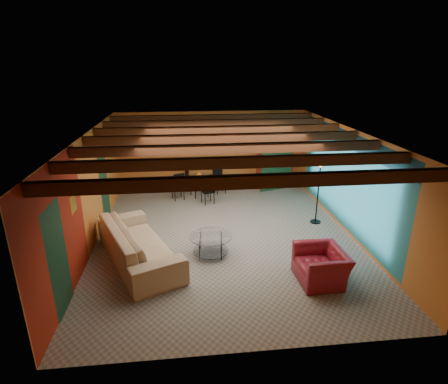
{
  "coord_description": "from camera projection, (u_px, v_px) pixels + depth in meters",
  "views": [
    {
      "loc": [
        -0.96,
        -8.37,
        4.27
      ],
      "look_at": [
        0.0,
        0.2,
        1.15
      ],
      "focal_mm": 28.9,
      "sensor_mm": 36.0,
      "label": 1
    }
  ],
  "objects": [
    {
      "name": "room",
      "position": [
        224.0,
        146.0,
        8.68
      ],
      "size": [
        6.52,
        8.01,
        2.71
      ],
      "color": "gray",
      "rests_on": "ground"
    },
    {
      "name": "sofa",
      "position": [
        138.0,
        243.0,
        8.09
      ],
      "size": [
        2.25,
        3.19,
        0.87
      ],
      "primitive_type": "imported",
      "rotation": [
        0.0,
        0.0,
        1.98
      ],
      "color": "tan",
      "rests_on": "ground"
    },
    {
      "name": "armchair",
      "position": [
        321.0,
        265.0,
        7.38
      ],
      "size": [
        0.97,
        1.09,
        0.69
      ],
      "primitive_type": "imported",
      "rotation": [
        0.0,
        0.0,
        -1.53
      ],
      "color": "maroon",
      "rests_on": "ground"
    },
    {
      "name": "coffee_table",
      "position": [
        211.0,
        245.0,
        8.4
      ],
      "size": [
        1.07,
        1.07,
        0.5
      ],
      "primitive_type": null,
      "rotation": [
        0.0,
        0.0,
        -0.1
      ],
      "color": "white",
      "rests_on": "ground"
    },
    {
      "name": "dining_table",
      "position": [
        199.0,
        183.0,
        12.04
      ],
      "size": [
        2.27,
        2.27,
        0.94
      ],
      "primitive_type": null,
      "rotation": [
        0.0,
        0.0,
        0.32
      ],
      "color": "silver",
      "rests_on": "ground"
    },
    {
      "name": "armoire",
      "position": [
        275.0,
        160.0,
        12.72
      ],
      "size": [
        1.27,
        0.89,
        2.02
      ],
      "primitive_type": "cube",
      "rotation": [
        0.0,
        0.0,
        0.32
      ],
      "color": "maroon",
      "rests_on": "ground"
    },
    {
      "name": "floor_lamp",
      "position": [
        318.0,
        192.0,
        9.88
      ],
      "size": [
        0.44,
        0.44,
        1.83
      ],
      "primitive_type": null,
      "rotation": [
        0.0,
        0.0,
        0.22
      ],
      "color": "black",
      "rests_on": "ground"
    },
    {
      "name": "ceiling_fan",
      "position": [
        225.0,
        147.0,
        8.58
      ],
      "size": [
        1.5,
        1.5,
        0.44
      ],
      "primitive_type": null,
      "color": "#472614",
      "rests_on": "ceiling"
    },
    {
      "name": "painting",
      "position": [
        186.0,
        143.0,
        12.42
      ],
      "size": [
        1.05,
        0.03,
        0.65
      ],
      "primitive_type": "cube",
      "color": "black",
      "rests_on": "wall_back"
    },
    {
      "name": "potted_plant",
      "position": [
        277.0,
        125.0,
        12.3
      ],
      "size": [
        0.51,
        0.48,
        0.45
      ],
      "primitive_type": "imported",
      "rotation": [
        0.0,
        0.0,
        0.4
      ],
      "color": "#26661E",
      "rests_on": "armoire"
    },
    {
      "name": "vase",
      "position": [
        199.0,
        167.0,
        11.85
      ],
      "size": [
        0.19,
        0.19,
        0.18
      ],
      "primitive_type": "imported",
      "rotation": [
        0.0,
        0.0,
        0.11
      ],
      "color": "orange",
      "rests_on": "dining_table"
    }
  ]
}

